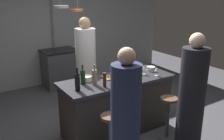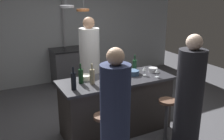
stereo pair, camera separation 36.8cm
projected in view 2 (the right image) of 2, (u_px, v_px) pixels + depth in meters
The scene contains 22 objects.
ground_plane at pixel (116, 130), 4.17m from camera, with size 9.00×9.00×0.00m, color #4C4C51.
back_wall at pixel (62, 30), 6.20m from camera, with size 6.40×0.16×2.60m, color #9EA3A8.
kitchen_island at pixel (116, 105), 4.04m from camera, with size 1.80×0.72×0.90m.
stove_range at pixel (69, 67), 6.12m from camera, with size 0.80×0.64×0.89m.
chef at pixel (90, 68), 4.75m from camera, with size 0.37×0.37×1.77m.
bar_stool_right at pixel (166, 119), 3.76m from camera, with size 0.28×0.28×0.68m.
guest_right at pixel (188, 102), 3.33m from camera, with size 0.36×0.36×1.70m.
bar_stool_left at pixel (104, 136), 3.31m from camera, with size 0.28×0.28×0.68m.
guest_left at pixel (115, 122), 2.89m from camera, with size 0.35×0.35×1.64m.
overhead_pot_rack at pixel (70, 18), 5.31m from camera, with size 0.61×1.46×2.17m.
cutting_board at pixel (112, 77), 3.97m from camera, with size 0.32×0.22×0.02m, color #997047.
pepper_mill at pixel (101, 80), 3.55m from camera, with size 0.05×0.05×0.21m, color #382319.
wine_bottle_red at pixel (81, 76), 3.68m from camera, with size 0.07×0.07×0.30m.
wine_bottle_amber at pixel (112, 77), 3.62m from camera, with size 0.07×0.07×0.29m.
wine_bottle_green at pixel (135, 65), 4.23m from camera, with size 0.07×0.07×0.29m.
wine_bottle_white at pixel (92, 76), 3.64m from camera, with size 0.07×0.07×0.31m.
wine_bottle_dark at pixel (74, 81), 3.43m from camera, with size 0.07×0.07×0.33m.
wine_glass_by_chef at pixel (144, 69), 4.04m from camera, with size 0.07×0.07×0.15m.
wine_glass_near_left_guest at pixel (157, 71), 3.95m from camera, with size 0.07×0.07×0.15m.
mixing_bowl_blue at pixel (133, 73), 4.07m from camera, with size 0.20×0.20×0.08m, color #334C6B.
mixing_bowl_ceramic at pixel (85, 77), 3.86m from camera, with size 0.18×0.18×0.07m, color silver.
mixing_bowl_steel at pixel (153, 70), 4.23m from camera, with size 0.15×0.15×0.07m, color #B7B7BC.
Camera 2 is at (-1.75, -3.25, 2.19)m, focal length 40.34 mm.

